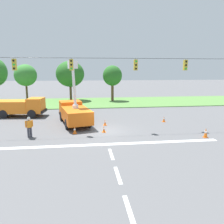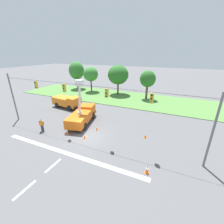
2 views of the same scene
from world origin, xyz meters
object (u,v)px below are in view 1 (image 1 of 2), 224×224
Objects in this scene: traffic_cone_lane_edge_b at (75,130)px; tree_centre at (70,74)px; traffic_cone_foreground_right at (206,133)px; traffic_cone_near_bucket at (105,122)px; tree_west at (26,75)px; utility_truck_bucket_lift at (74,111)px; tree_east at (112,76)px; utility_truck_support_near at (21,106)px; traffic_cone_mid_left at (104,129)px; road_worker at (29,126)px; traffic_cone_lane_edge_a at (164,119)px.

tree_centre is at bearing 94.20° from traffic_cone_lane_edge_b.
traffic_cone_near_bucket is (-8.01, 5.10, -0.11)m from traffic_cone_foreground_right.
tree_centre reaches higher than traffic_cone_lane_edge_b.
tree_west is 0.92× the size of utility_truck_bucket_lift.
tree_east is 9.19× the size of traffic_cone_lane_edge_b.
tree_east reaches higher than traffic_cone_lane_edge_b.
traffic_cone_mid_left is (9.39, -8.14, -0.95)m from utility_truck_support_near.
road_worker is at bearing -95.56° from tree_centre.
tree_west reaches higher than traffic_cone_mid_left.
utility_truck_support_near reaches higher than traffic_cone_near_bucket.
utility_truck_bucket_lift is at bearing -110.52° from tree_east.
tree_east is at bearing 80.33° from traffic_cone_near_bucket.
utility_truck_bucket_lift is at bearing -85.50° from tree_centre.
utility_truck_support_near reaches higher than traffic_cone_foreground_right.
tree_west reaches higher than traffic_cone_lane_edge_a.
traffic_cone_near_bucket is (3.14, -1.14, -1.01)m from utility_truck_bucket_lift.
utility_truck_bucket_lift reaches higher than traffic_cone_mid_left.
traffic_cone_near_bucket is at bearing -56.57° from tree_west.
traffic_cone_mid_left is 0.92× the size of traffic_cone_near_bucket.
utility_truck_bucket_lift is 11.09× the size of traffic_cone_lane_edge_a.
utility_truck_support_near is 10.72m from traffic_cone_lane_edge_b.
road_worker reaches higher than traffic_cone_near_bucket.
tree_east is 17.63m from traffic_cone_lane_edge_a.
utility_truck_bucket_lift is 4.01× the size of road_worker.
traffic_cone_lane_edge_b is at bearing -85.80° from tree_centre.
traffic_cone_foreground_right is 1.41× the size of traffic_cone_mid_left.
traffic_cone_mid_left is 2.52m from traffic_cone_near_bucket.
road_worker is (-9.65, -20.73, -3.53)m from tree_east.
tree_east is at bearing 69.48° from utility_truck_bucket_lift.
traffic_cone_near_bucket reaches higher than traffic_cone_mid_left.
traffic_cone_foreground_right is 1.29× the size of traffic_cone_near_bucket.
road_worker is at bearing -163.19° from traffic_cone_lane_edge_a.
traffic_cone_mid_left is 2.62m from traffic_cone_lane_edge_b.
utility_truck_bucket_lift is at bearing 92.79° from traffic_cone_lane_edge_b.
traffic_cone_mid_left is 0.84× the size of traffic_cone_lane_edge_b.
traffic_cone_mid_left is at bearing -154.68° from traffic_cone_lane_edge_a.
utility_truck_support_near is at bearing -137.01° from tree_east.
traffic_cone_lane_edge_a is (6.88, 3.25, 0.03)m from traffic_cone_mid_left.
tree_centre reaches higher than traffic_cone_near_bucket.
traffic_cone_lane_edge_b reaches higher than traffic_cone_lane_edge_a.
tree_west is 19.75m from utility_truck_bucket_lift.
traffic_cone_lane_edge_a is (18.68, -17.64, -4.35)m from tree_west.
traffic_cone_lane_edge_a is at bearing 25.32° from traffic_cone_mid_left.
tree_west is 1.09× the size of utility_truck_support_near.
utility_truck_bucket_lift is 3.49m from traffic_cone_near_bucket.
tree_east reaches higher than utility_truck_support_near.
traffic_cone_lane_edge_b is (-9.50, -3.37, 0.03)m from traffic_cone_lane_edge_a.
traffic_cone_near_bucket is 0.92× the size of traffic_cone_lane_edge_b.
tree_east is 18.24m from traffic_cone_near_bucket.
utility_truck_bucket_lift is (9.00, -17.26, -3.34)m from tree_west.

